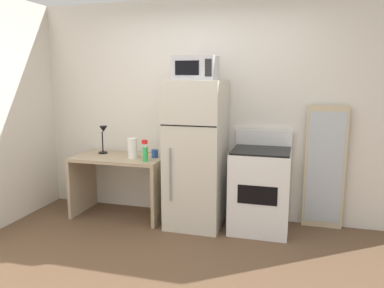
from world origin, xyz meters
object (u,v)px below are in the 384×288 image
at_px(refrigerator, 196,154).
at_px(microwave, 196,68).
at_px(desk, 120,174).
at_px(paper_towel_roll, 133,148).
at_px(coffee_mug, 155,154).
at_px(spray_bottle, 145,153).
at_px(desk_lamp, 103,135).
at_px(oven_range, 260,189).
at_px(leaning_mirror, 325,168).

distance_m(refrigerator, microwave, 0.96).
relative_size(desk, microwave, 2.42).
relative_size(paper_towel_roll, microwave, 0.52).
xyz_separation_m(coffee_mug, spray_bottle, (-0.03, -0.22, 0.05)).
height_order(desk, desk_lamp, desk_lamp).
relative_size(desk, oven_range, 1.01).
bearing_deg(spray_bottle, coffee_mug, 81.73).
bearing_deg(desk_lamp, paper_towel_roll, -17.00).
relative_size(paper_towel_roll, coffee_mug, 2.53).
relative_size(spray_bottle, refrigerator, 0.15).
height_order(desk, microwave, microwave).
bearing_deg(microwave, spray_bottle, -166.84).
xyz_separation_m(microwave, oven_range, (0.73, 0.05, -1.33)).
bearing_deg(refrigerator, leaning_mirror, 11.40).
relative_size(desk_lamp, coffee_mug, 3.72).
distance_m(desk, spray_bottle, 0.55).
bearing_deg(microwave, coffee_mug, 170.47).
xyz_separation_m(desk_lamp, refrigerator, (1.22, -0.10, -0.16)).
bearing_deg(oven_range, microwave, -175.94).
relative_size(microwave, leaning_mirror, 0.33).
xyz_separation_m(spray_bottle, leaning_mirror, (1.98, 0.44, -0.15)).
xyz_separation_m(microwave, leaning_mirror, (1.42, 0.31, -1.10)).
height_order(spray_bottle, oven_range, oven_range).
xyz_separation_m(spray_bottle, microwave, (0.56, 0.13, 0.95)).
xyz_separation_m(desk, leaning_mirror, (2.39, 0.27, 0.18)).
relative_size(paper_towel_roll, oven_range, 0.22).
bearing_deg(leaning_mirror, refrigerator, -168.60).
bearing_deg(microwave, desk, 177.71).
bearing_deg(leaning_mirror, oven_range, -159.61).
height_order(oven_range, leaning_mirror, leaning_mirror).
bearing_deg(leaning_mirror, spray_bottle, -167.51).
distance_m(refrigerator, oven_range, 0.82).
height_order(desk, paper_towel_roll, paper_towel_roll).
relative_size(refrigerator, microwave, 3.62).
bearing_deg(desk_lamp, leaning_mirror, 4.06).
bearing_deg(refrigerator, desk, 178.96).
bearing_deg(paper_towel_roll, desk_lamp, 163.00).
bearing_deg(leaning_mirror, desk, -173.59).
bearing_deg(desk, oven_range, 0.44).
relative_size(paper_towel_roll, refrigerator, 0.14).
relative_size(desk_lamp, leaning_mirror, 0.25).
distance_m(desk, refrigerator, 1.02).
xyz_separation_m(desk, spray_bottle, (0.41, -0.17, 0.33)).
bearing_deg(desk, spray_bottle, -22.63).
bearing_deg(refrigerator, oven_range, 2.40).
distance_m(desk, leaning_mirror, 2.41).
bearing_deg(paper_towel_roll, spray_bottle, -28.35).
bearing_deg(coffee_mug, oven_range, -1.68).
distance_m(desk_lamp, leaning_mirror, 2.66).
relative_size(desk_lamp, refrigerator, 0.21).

